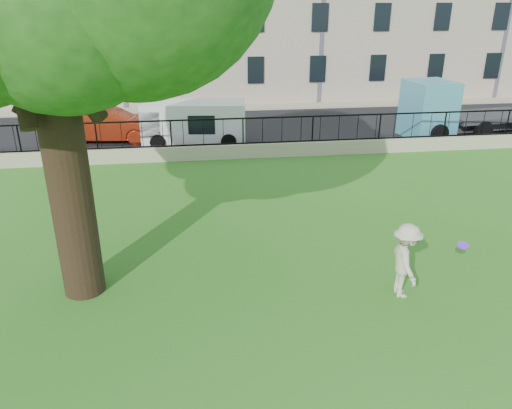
{
  "coord_description": "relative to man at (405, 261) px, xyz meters",
  "views": [
    {
      "loc": [
        -2.17,
        -8.42,
        6.48
      ],
      "look_at": [
        -0.58,
        3.5,
        1.39
      ],
      "focal_mm": 35.0,
      "sensor_mm": 36.0,
      "label": 1
    }
  ],
  "objects": [
    {
      "name": "ground",
      "position": [
        -2.5,
        -0.96,
        -0.9
      ],
      "size": [
        120.0,
        120.0,
        0.0
      ],
      "primitive_type": "plane",
      "color": "#2D6B19",
      "rests_on": "ground"
    },
    {
      "name": "retaining_wall",
      "position": [
        -2.5,
        11.04,
        -0.6
      ],
      "size": [
        50.0,
        0.4,
        0.6
      ],
      "primitive_type": "cube",
      "color": "#9B9170",
      "rests_on": "ground"
    },
    {
      "name": "iron_railing",
      "position": [
        -2.5,
        11.04,
        0.26
      ],
      "size": [
        50.0,
        0.05,
        1.13
      ],
      "color": "black",
      "rests_on": "retaining_wall"
    },
    {
      "name": "street",
      "position": [
        -2.5,
        15.74,
        -0.89
      ],
      "size": [
        60.0,
        9.0,
        0.01
      ],
      "primitive_type": "cube",
      "color": "black",
      "rests_on": "ground"
    },
    {
      "name": "sidewalk",
      "position": [
        -2.5,
        20.94,
        -0.84
      ],
      "size": [
        60.0,
        1.4,
        0.12
      ],
      "primitive_type": "cube",
      "color": "#9B9170",
      "rests_on": "ground"
    },
    {
      "name": "man",
      "position": [
        0.0,
        0.0,
        0.0
      ],
      "size": [
        0.75,
        1.2,
        1.79
      ],
      "primitive_type": "imported",
      "rotation": [
        0.0,
        0.0,
        1.5
      ],
      "color": "beige",
      "rests_on": "ground"
    },
    {
      "name": "frisbee",
      "position": [
        1.5,
        0.25,
        0.16
      ],
      "size": [
        0.36,
        0.36,
        0.12
      ],
      "primitive_type": "cylinder",
      "rotation": [
        0.21,
        -0.14,
        0.43
      ],
      "color": "#7728E6"
    },
    {
      "name": "red_sedan",
      "position": [
        -8.49,
        14.44,
        -0.12
      ],
      "size": [
        4.9,
        2.2,
        1.56
      ],
      "primitive_type": "imported",
      "rotation": [
        0.0,
        0.0,
        1.45
      ],
      "color": "#AB2E15",
      "rests_on": "street"
    },
    {
      "name": "white_van",
      "position": [
        -4.5,
        13.44,
        0.09
      ],
      "size": [
        4.84,
        2.3,
        1.96
      ],
      "primitive_type": "cube",
      "rotation": [
        0.0,
        0.0,
        -0.1
      ],
      "color": "silver",
      "rests_on": "street"
    },
    {
      "name": "blue_truck",
      "position": [
        8.91,
        13.44,
        0.46
      ],
      "size": [
        6.69,
        3.08,
        2.71
      ],
      "primitive_type": "cube",
      "rotation": [
        0.0,
        0.0,
        0.13
      ],
      "color": "#4F9BBA",
      "rests_on": "street"
    }
  ]
}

